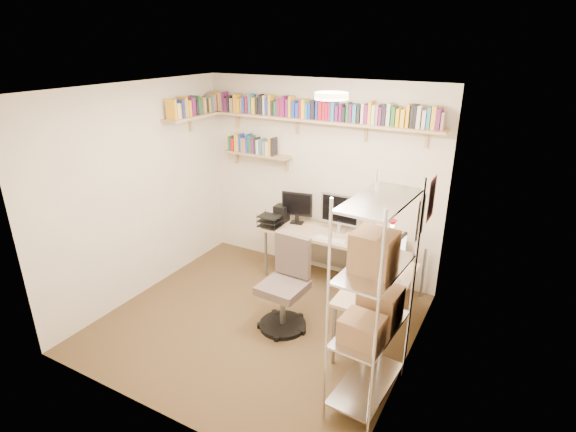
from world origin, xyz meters
name	(u,v)px	position (x,y,z in m)	size (l,w,h in m)	color
ground	(258,322)	(0.00, 0.00, 0.00)	(3.20, 3.20, 0.00)	#4C3820
room_shell	(255,189)	(0.00, 0.00, 1.55)	(3.24, 3.04, 2.52)	#F2E1C5
wall_shelves	(285,118)	(-0.38, 1.30, 2.03)	(3.12, 1.09, 0.80)	tan
corner_desk	(334,244)	(0.48, 0.96, 0.67)	(2.08, 1.72, 1.17)	beige
office_chair	(286,290)	(0.29, 0.11, 0.43)	(0.53, 0.54, 1.02)	black
wire_rack	(373,293)	(1.42, -0.50, 1.05)	(0.47, 0.86, 1.93)	silver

